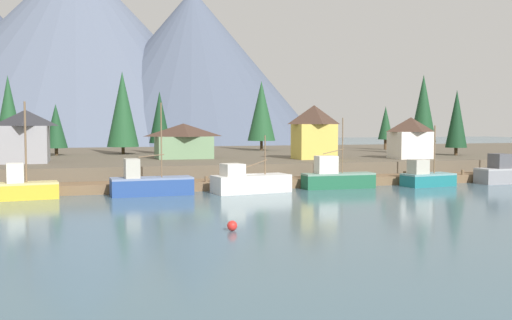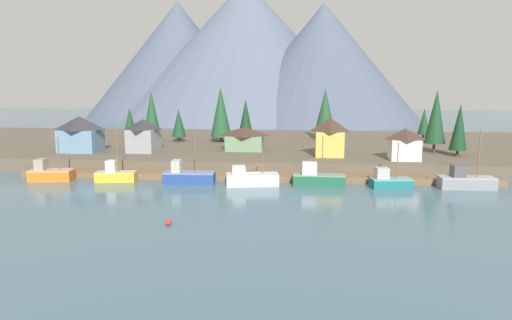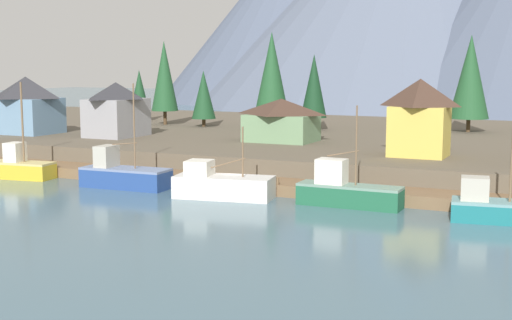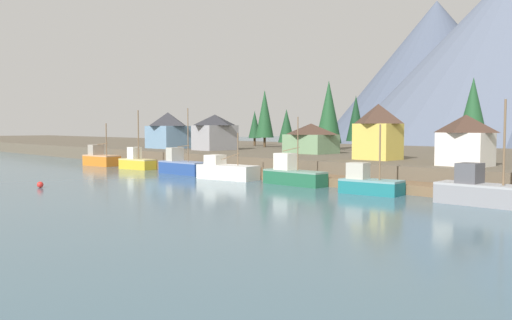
{
  "view_description": "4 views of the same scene",
  "coord_description": "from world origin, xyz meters",
  "px_view_note": "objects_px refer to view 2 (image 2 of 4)",
  "views": [
    {
      "loc": [
        -16.65,
        -62.67,
        7.29
      ],
      "look_at": [
        1.96,
        1.47,
        3.18
      ],
      "focal_mm": 41.84,
      "sensor_mm": 36.0,
      "label": 1
    },
    {
      "loc": [
        7.52,
        -71.35,
        15.75
      ],
      "look_at": [
        0.29,
        3.91,
        2.99
      ],
      "focal_mm": 31.43,
      "sensor_mm": 36.0,
      "label": 2
    },
    {
      "loc": [
        27.09,
        -53.16,
        11.05
      ],
      "look_at": [
        0.73,
        3.02,
        2.56
      ],
      "focal_mm": 49.16,
      "sensor_mm": 36.0,
      "label": 3
    },
    {
      "loc": [
        52.96,
        -48.38,
        6.88
      ],
      "look_at": [
        0.2,
        2.8,
        2.27
      ],
      "focal_mm": 38.18,
      "sensor_mm": 36.0,
      "label": 4
    }
  ],
  "objects_px": {
    "house_green": "(245,138)",
    "house_white": "(405,144)",
    "house_blue": "(80,134)",
    "conifer_back_right": "(130,120)",
    "fishing_boat_teal": "(389,181)",
    "fishing_boat_orange": "(50,173)",
    "channel_buoy": "(168,222)",
    "fishing_boat_blue": "(188,176)",
    "fishing_boat_white": "(251,178)",
    "conifer_mid_left": "(459,127)",
    "fishing_boat_green": "(317,177)",
    "fishing_boat_yellow": "(115,175)",
    "house_grey": "(144,135)",
    "conifer_near_right": "(246,117)",
    "conifer_far_right": "(424,121)",
    "conifer_far_left": "(179,123)",
    "conifer_mid_right": "(325,111)",
    "conifer_near_left": "(152,112)",
    "fishing_boat_grey": "(465,181)",
    "conifer_centre": "(436,117)",
    "conifer_back_left": "(221,112)",
    "house_yellow": "(330,137)"
  },
  "relations": [
    {
      "from": "fishing_boat_green",
      "to": "conifer_far_right",
      "type": "relative_size",
      "value": 1.03
    },
    {
      "from": "fishing_boat_yellow",
      "to": "fishing_boat_grey",
      "type": "height_order",
      "value": "fishing_boat_yellow"
    },
    {
      "from": "house_yellow",
      "to": "conifer_centre",
      "type": "distance_m",
      "value": 22.3
    },
    {
      "from": "conifer_near_left",
      "to": "conifer_far_right",
      "type": "relative_size",
      "value": 1.5
    },
    {
      "from": "conifer_mid_left",
      "to": "conifer_back_left",
      "type": "xyz_separation_m",
      "value": [
        -47.96,
        17.3,
        1.52
      ]
    },
    {
      "from": "fishing_boat_teal",
      "to": "conifer_far_right",
      "type": "distance_m",
      "value": 40.26
    },
    {
      "from": "fishing_boat_blue",
      "to": "conifer_far_left",
      "type": "bearing_deg",
      "value": 104.75
    },
    {
      "from": "house_white",
      "to": "conifer_mid_right",
      "type": "height_order",
      "value": "conifer_mid_right"
    },
    {
      "from": "conifer_far_right",
      "to": "conifer_far_left",
      "type": "bearing_deg",
      "value": -176.37
    },
    {
      "from": "fishing_boat_yellow",
      "to": "fishing_boat_white",
      "type": "relative_size",
      "value": 1.09
    },
    {
      "from": "house_yellow",
      "to": "fishing_boat_blue",
      "type": "bearing_deg",
      "value": -149.22
    },
    {
      "from": "conifer_far_right",
      "to": "fishing_boat_orange",
      "type": "bearing_deg",
      "value": -151.95
    },
    {
      "from": "fishing_boat_yellow",
      "to": "fishing_boat_blue",
      "type": "xyz_separation_m",
      "value": [
        12.15,
        0.02,
        0.01
      ]
    },
    {
      "from": "house_green",
      "to": "conifer_near_right",
      "type": "xyz_separation_m",
      "value": [
        -1.47,
        14.18,
        3.31
      ]
    },
    {
      "from": "fishing_boat_blue",
      "to": "conifer_far_right",
      "type": "distance_m",
      "value": 59.58
    },
    {
      "from": "fishing_boat_blue",
      "to": "fishing_boat_white",
      "type": "relative_size",
      "value": 1.09
    },
    {
      "from": "conifer_near_left",
      "to": "conifer_mid_left",
      "type": "relative_size",
      "value": 1.21
    },
    {
      "from": "house_blue",
      "to": "conifer_back_right",
      "type": "distance_m",
      "value": 22.05
    },
    {
      "from": "conifer_mid_right",
      "to": "conifer_far_left",
      "type": "height_order",
      "value": "conifer_mid_right"
    },
    {
      "from": "fishing_boat_green",
      "to": "conifer_near_right",
      "type": "xyz_separation_m",
      "value": [
        -15.45,
        34.01,
        7.02
      ]
    },
    {
      "from": "fishing_boat_blue",
      "to": "fishing_boat_green",
      "type": "xyz_separation_m",
      "value": [
        20.81,
        0.51,
        0.07
      ]
    },
    {
      "from": "fishing_boat_white",
      "to": "fishing_boat_green",
      "type": "distance_m",
      "value": 10.51
    },
    {
      "from": "fishing_boat_orange",
      "to": "channel_buoy",
      "type": "distance_m",
      "value": 34.1
    },
    {
      "from": "house_white",
      "to": "conifer_mid_left",
      "type": "xyz_separation_m",
      "value": [
        11.0,
        5.53,
        2.6
      ]
    },
    {
      "from": "house_white",
      "to": "conifer_near_right",
      "type": "xyz_separation_m",
      "value": [
        -31.17,
        23.32,
        2.88
      ]
    },
    {
      "from": "fishing_boat_orange",
      "to": "conifer_mid_right",
      "type": "height_order",
      "value": "conifer_mid_right"
    },
    {
      "from": "house_yellow",
      "to": "conifer_near_left",
      "type": "relative_size",
      "value": 0.61
    },
    {
      "from": "house_grey",
      "to": "house_yellow",
      "type": "height_order",
      "value": "house_yellow"
    },
    {
      "from": "fishing_boat_white",
      "to": "conifer_mid_left",
      "type": "bearing_deg",
      "value": 15.26
    },
    {
      "from": "channel_buoy",
      "to": "fishing_boat_green",
      "type": "bearing_deg",
      "value": 51.98
    },
    {
      "from": "fishing_boat_blue",
      "to": "conifer_mid_left",
      "type": "bearing_deg",
      "value": 16.9
    },
    {
      "from": "conifer_mid_right",
      "to": "conifer_centre",
      "type": "relative_size",
      "value": 0.99
    },
    {
      "from": "fishing_boat_teal",
      "to": "fishing_boat_yellow",
      "type": "bearing_deg",
      "value": 171.26
    },
    {
      "from": "house_green",
      "to": "house_white",
      "type": "height_order",
      "value": "house_white"
    },
    {
      "from": "house_white",
      "to": "conifer_mid_left",
      "type": "distance_m",
      "value": 12.59
    },
    {
      "from": "fishing_boat_teal",
      "to": "conifer_centre",
      "type": "distance_m",
      "value": 26.07
    },
    {
      "from": "conifer_back_right",
      "to": "conifer_far_left",
      "type": "bearing_deg",
      "value": -17.35
    },
    {
      "from": "fishing_boat_yellow",
      "to": "conifer_back_right",
      "type": "bearing_deg",
      "value": 99.91
    },
    {
      "from": "conifer_back_right",
      "to": "conifer_far_left",
      "type": "relative_size",
      "value": 1.0
    },
    {
      "from": "fishing_boat_grey",
      "to": "channel_buoy",
      "type": "height_order",
      "value": "fishing_boat_grey"
    },
    {
      "from": "house_white",
      "to": "conifer_far_right",
      "type": "distance_m",
      "value": 27.48
    },
    {
      "from": "fishing_boat_yellow",
      "to": "conifer_near_left",
      "type": "height_order",
      "value": "conifer_near_left"
    },
    {
      "from": "fishing_boat_yellow",
      "to": "conifer_near_left",
      "type": "relative_size",
      "value": 0.79
    },
    {
      "from": "house_blue",
      "to": "fishing_boat_orange",
      "type": "bearing_deg",
      "value": -81.48
    },
    {
      "from": "conifer_near_left",
      "to": "fishing_boat_grey",
      "type": "bearing_deg",
      "value": -29.08
    },
    {
      "from": "fishing_boat_white",
      "to": "conifer_mid_right",
      "type": "bearing_deg",
      "value": 61.78
    },
    {
      "from": "house_blue",
      "to": "fishing_boat_teal",
      "type": "bearing_deg",
      "value": -15.23
    },
    {
      "from": "fishing_boat_green",
      "to": "conifer_mid_left",
      "type": "height_order",
      "value": "conifer_mid_left"
    },
    {
      "from": "house_green",
      "to": "fishing_boat_blue",
      "type": "bearing_deg",
      "value": -108.57
    },
    {
      "from": "house_grey",
      "to": "conifer_near_right",
      "type": "relative_size",
      "value": 0.73
    }
  ]
}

